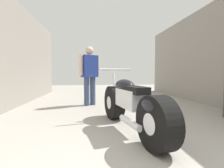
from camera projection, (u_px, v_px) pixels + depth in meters
ground_plane at (116, 107)px, 4.44m from camera, size 17.82×17.82×0.00m
garage_partition_left at (8, 52)px, 4.04m from camera, size 0.08×8.17×2.87m
garage_partition_right at (210, 55)px, 4.66m from camera, size 0.08×8.17×2.87m
motorcycle_maroon_cruiser at (131, 105)px, 2.56m from camera, size 0.78×2.13×1.00m
mechanic_in_blue at (90, 72)px, 4.69m from camera, size 0.62×0.45×1.66m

